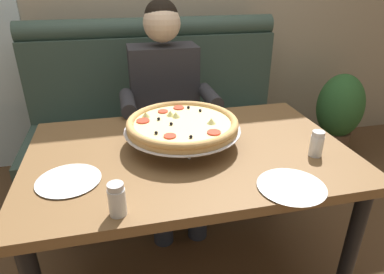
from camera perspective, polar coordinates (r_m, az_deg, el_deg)
ground_plane at (r=1.87m, az=-0.40°, el=-22.15°), size 16.00×16.00×0.00m
booth_bench at (r=2.36m, az=-5.26°, el=0.87°), size 1.73×0.78×1.13m
dining_table at (r=1.46m, az=-0.48°, el=-5.05°), size 1.33×0.86×0.73m
diner_main at (r=2.00m, az=-4.27°, el=5.84°), size 0.54×0.64×1.27m
pizza at (r=1.42m, az=-1.64°, el=2.13°), size 0.49×0.49×0.13m
shaker_oregano at (r=1.06m, az=-12.55°, el=-10.60°), size 0.05×0.05×0.11m
shaker_pepper_flakes at (r=1.44m, az=20.31°, el=-1.33°), size 0.05×0.05×0.11m
plate_near_left at (r=1.22m, az=16.50°, el=-7.79°), size 0.24×0.24×0.02m
plate_near_right at (r=1.28m, az=-20.19°, el=-6.66°), size 0.23×0.23×0.02m
potted_plant at (r=2.96m, az=23.60°, el=3.86°), size 0.36×0.36×0.70m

